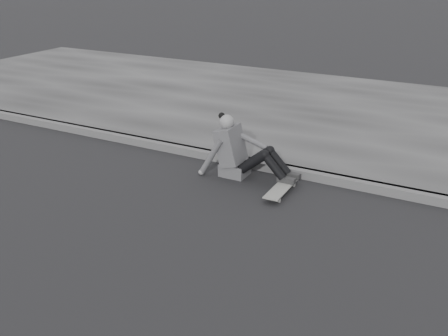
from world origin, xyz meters
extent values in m
plane|color=black|center=(0.00, 0.00, 0.00)|extent=(80.00, 80.00, 0.00)
cube|color=#525252|center=(0.00, 2.58, 0.06)|extent=(24.00, 0.16, 0.12)
cube|color=#3B3B3B|center=(0.00, 5.60, 0.06)|extent=(24.00, 6.00, 0.12)
cylinder|color=gray|center=(-1.75, 1.71, 0.03)|extent=(0.03, 0.05, 0.05)
cylinder|color=gray|center=(-1.60, 1.71, 0.03)|extent=(0.03, 0.05, 0.05)
cylinder|color=gray|center=(-1.75, 2.23, 0.03)|extent=(0.03, 0.05, 0.05)
cylinder|color=gray|center=(-1.60, 2.23, 0.03)|extent=(0.03, 0.05, 0.05)
cube|color=#2E2D30|center=(-1.67, 1.71, 0.06)|extent=(0.16, 0.04, 0.03)
cube|color=#2E2D30|center=(-1.67, 2.23, 0.06)|extent=(0.16, 0.04, 0.03)
cube|color=slate|center=(-1.67, 1.97, 0.08)|extent=(0.20, 0.78, 0.02)
cube|color=#4B4C4E|center=(-2.47, 2.22, 0.09)|extent=(0.36, 0.34, 0.18)
cube|color=#4B4C4E|center=(-2.54, 2.22, 0.43)|extent=(0.37, 0.40, 0.57)
cube|color=#4B4C4E|center=(-2.67, 2.22, 0.55)|extent=(0.14, 0.30, 0.20)
cylinder|color=gray|center=(-2.59, 2.22, 0.67)|extent=(0.09, 0.09, 0.08)
sphere|color=gray|center=(-2.60, 2.22, 0.76)|extent=(0.20, 0.20, 0.20)
sphere|color=black|center=(-2.69, 2.24, 0.83)|extent=(0.09, 0.09, 0.09)
cylinder|color=black|center=(-2.16, 2.13, 0.28)|extent=(0.43, 0.13, 0.39)
cylinder|color=black|center=(-2.16, 2.31, 0.28)|extent=(0.43, 0.13, 0.39)
cylinder|color=black|center=(-1.86, 2.13, 0.28)|extent=(0.35, 0.11, 0.36)
cylinder|color=black|center=(-1.86, 2.31, 0.28)|extent=(0.35, 0.11, 0.36)
sphere|color=black|center=(-1.99, 2.13, 0.42)|extent=(0.13, 0.13, 0.13)
sphere|color=black|center=(-1.99, 2.31, 0.42)|extent=(0.13, 0.13, 0.13)
cube|color=#2A2A2A|center=(-1.67, 2.13, 0.12)|extent=(0.24, 0.08, 0.07)
cube|color=#2A2A2A|center=(-1.67, 2.31, 0.12)|extent=(0.24, 0.08, 0.07)
cylinder|color=#4B4C4E|center=(-2.74, 2.01, 0.29)|extent=(0.38, 0.08, 0.58)
sphere|color=gray|center=(-2.89, 2.00, 0.04)|extent=(0.08, 0.08, 0.08)
cylinder|color=#4B4C4E|center=(-2.30, 2.38, 0.49)|extent=(0.48, 0.08, 0.21)
camera|label=1|loc=(0.38, -3.55, 2.83)|focal=40.00mm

